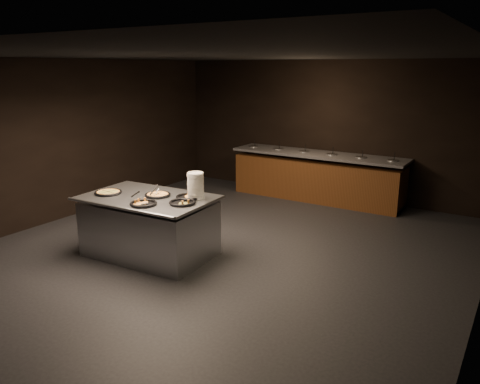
{
  "coord_description": "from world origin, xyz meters",
  "views": [
    {
      "loc": [
        3.78,
        -5.47,
        2.74
      ],
      "look_at": [
        0.14,
        0.3,
        0.92
      ],
      "focal_mm": 35.0,
      "sensor_mm": 36.0,
      "label": 1
    }
  ],
  "objects_px": {
    "plate_stack": "(196,186)",
    "pan_cheese_whole": "(158,195)",
    "pan_veggie_whole": "(108,192)",
    "serving_counter": "(150,227)"
  },
  "relations": [
    {
      "from": "plate_stack",
      "to": "pan_cheese_whole",
      "type": "relative_size",
      "value": 1.0
    },
    {
      "from": "pan_veggie_whole",
      "to": "serving_counter",
      "type": "bearing_deg",
      "value": 18.04
    },
    {
      "from": "plate_stack",
      "to": "pan_veggie_whole",
      "type": "height_order",
      "value": "plate_stack"
    },
    {
      "from": "pan_veggie_whole",
      "to": "pan_cheese_whole",
      "type": "relative_size",
      "value": 1.07
    },
    {
      "from": "plate_stack",
      "to": "pan_cheese_whole",
      "type": "height_order",
      "value": "plate_stack"
    },
    {
      "from": "plate_stack",
      "to": "pan_veggie_whole",
      "type": "xyz_separation_m",
      "value": [
        -1.27,
        -0.49,
        -0.17
      ]
    },
    {
      "from": "serving_counter",
      "to": "pan_cheese_whole",
      "type": "distance_m",
      "value": 0.51
    },
    {
      "from": "serving_counter",
      "to": "pan_veggie_whole",
      "type": "distance_m",
      "value": 0.81
    },
    {
      "from": "plate_stack",
      "to": "pan_cheese_whole",
      "type": "xyz_separation_m",
      "value": [
        -0.55,
        -0.2,
        -0.17
      ]
    },
    {
      "from": "pan_veggie_whole",
      "to": "pan_cheese_whole",
      "type": "distance_m",
      "value": 0.78
    }
  ]
}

